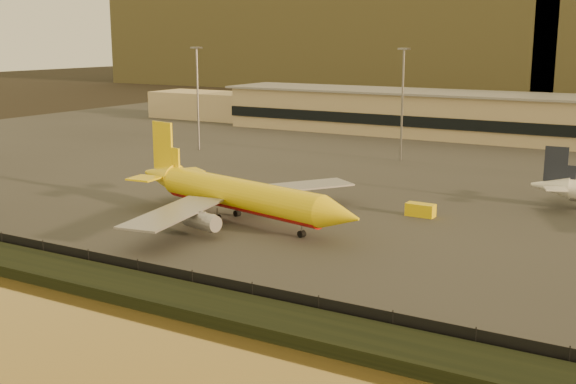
# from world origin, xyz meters

# --- Properties ---
(ground) EXTENTS (900.00, 900.00, 0.00)m
(ground) POSITION_xyz_m (0.00, 0.00, 0.00)
(ground) COLOR black
(ground) RESTS_ON ground
(embankment) EXTENTS (320.00, 7.00, 1.40)m
(embankment) POSITION_xyz_m (0.00, -17.00, 0.70)
(embankment) COLOR black
(embankment) RESTS_ON ground
(tarmac) EXTENTS (320.00, 220.00, 0.20)m
(tarmac) POSITION_xyz_m (0.00, 95.00, 0.10)
(tarmac) COLOR #2D2D2D
(tarmac) RESTS_ON ground
(perimeter_fence) EXTENTS (300.00, 0.05, 2.20)m
(perimeter_fence) POSITION_xyz_m (0.00, -13.00, 1.30)
(perimeter_fence) COLOR black
(perimeter_fence) RESTS_ON tarmac
(terminal_building) EXTENTS (202.00, 25.00, 12.60)m
(terminal_building) POSITION_xyz_m (-14.52, 125.55, 6.25)
(terminal_building) COLOR #C7B58A
(terminal_building) RESTS_ON tarmac
(apron_light_masts) EXTENTS (152.20, 12.20, 25.40)m
(apron_light_masts) POSITION_xyz_m (15.00, 75.00, 15.70)
(apron_light_masts) COLOR slate
(apron_light_masts) RESTS_ON tarmac
(distant_hills) EXTENTS (470.00, 160.00, 70.00)m
(distant_hills) POSITION_xyz_m (-20.74, 340.00, 31.39)
(distant_hills) COLOR brown
(distant_hills) RESTS_ON ground
(dhl_cargo_jet) EXTENTS (46.35, 44.61, 13.94)m
(dhl_cargo_jet) POSITION_xyz_m (-10.87, 15.12, 4.36)
(dhl_cargo_jet) COLOR yellow
(dhl_cargo_jet) RESTS_ON tarmac
(gse_vehicle_yellow) EXTENTS (4.59, 2.13, 2.05)m
(gse_vehicle_yellow) POSITION_xyz_m (12.19, 32.46, 1.22)
(gse_vehicle_yellow) COLOR yellow
(gse_vehicle_yellow) RESTS_ON tarmac
(gse_vehicle_white) EXTENTS (4.04, 3.05, 1.66)m
(gse_vehicle_white) POSITION_xyz_m (-19.89, 32.20, 1.03)
(gse_vehicle_white) COLOR white
(gse_vehicle_white) RESTS_ON tarmac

